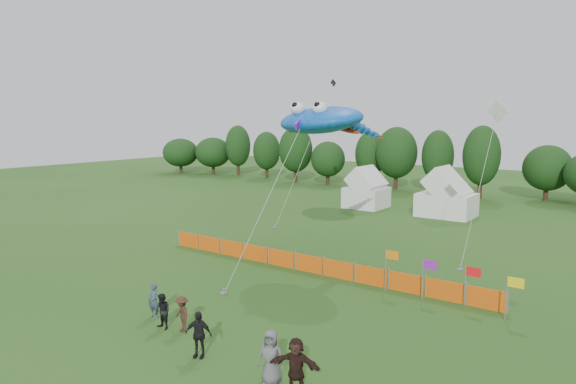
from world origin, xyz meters
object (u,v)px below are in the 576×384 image
Objects in this scene: spectator_c at (182,314)px; spectator_f at (296,365)px; barrier_fence at (309,264)px; spectator_a at (154,301)px; spectator_b at (162,312)px; tent_right at (447,197)px; spectator_d at (198,334)px; tent_left at (366,191)px; stingray_kite at (325,120)px; spectator_e at (271,357)px.

spectator_f is at bearing 11.28° from spectator_c.
barrier_fence is at bearing 105.75° from spectator_f.
spectator_b is (1.28, -0.62, -0.02)m from spectator_a.
spectator_b reaches higher than barrier_fence.
tent_right is 2.76× the size of spectator_d.
spectator_a is 2.15m from spectator_c.
stingray_kite is at bearing -70.15° from tent_left.
tent_left is 8.11m from tent_right.
spectator_e reaches higher than spectator_a.
tent_right is 33.53m from spectator_e.
spectator_c is (0.37, -10.11, 0.26)m from barrier_fence.
spectator_a is at bearing -94.32° from tent_right.
barrier_fence is 14.39× the size of spectator_c.
spectator_c is at bearing -87.93° from barrier_fence.
spectator_e is 0.97m from spectator_f.
spectator_a is 7.92m from spectator_e.
spectator_e is at bearing -67.75° from tent_left.
spectator_a is (-2.39, -31.58, -0.96)m from tent_right.
spectator_d is (3.11, -0.93, 0.12)m from spectator_b.
spectator_d is 4.36m from spectator_f.
spectator_f reaches higher than spectator_a.
spectator_d is (2.26, -1.24, 0.13)m from spectator_c.
barrier_fence is at bearing 79.29° from spectator_d.
tent_right is 2.67× the size of spectator_f.
spectator_d is 0.11× the size of stingray_kite.
spectator_c is at bearing -85.63° from stingray_kite.
spectator_b is (7.01, -32.12, -0.91)m from tent_left.
tent_left is 2.06× the size of spectator_f.
spectator_e reaches higher than spectator_f.
stingray_kite is (-0.13, 13.07, 7.98)m from spectator_b.
spectator_e is (5.39, -33.09, -0.80)m from tent_right.
spectator_f is at bearing -61.31° from stingray_kite.
tent_left is 0.17× the size of barrier_fence.
tent_right is at bearing 88.35° from barrier_fence.
spectator_c is at bearing -21.38° from spectator_a.
spectator_f reaches higher than barrier_fence.
barrier_fence is 12.83m from spectator_e.
spectator_c is 15.08m from stingray_kite.
stingray_kite is (-6.63, 13.96, 7.80)m from spectator_e.
stingray_kite reaches higher than barrier_fence.
tent_right is 3.11× the size of spectator_a.
barrier_fence is at bearing -70.96° from tent_left.
spectator_d reaches higher than spectator_c.
spectator_d is at bearing -76.97° from barrier_fence.
tent_left reaches higher than spectator_c.
tent_left is 0.77× the size of tent_right.
spectator_e reaches higher than spectator_b.
tent_right is at bearing 92.46° from spectator_b.
spectator_d is (4.39, -1.54, 0.10)m from spectator_a.
spectator_f is at bearing -79.09° from tent_right.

